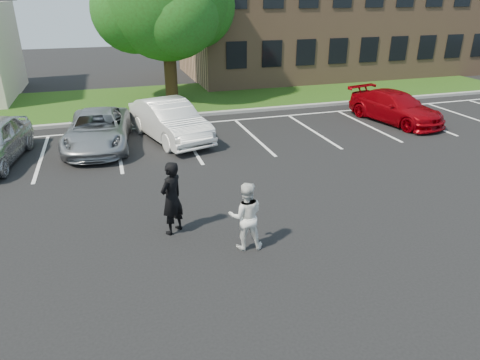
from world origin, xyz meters
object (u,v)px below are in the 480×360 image
object	(u,v)px
man_white_shirt	(246,216)
car_white_sedan	(170,120)
office_building	(334,15)
man_black_suit	(172,198)
car_red_compact	(395,107)
car_silver_minivan	(98,130)

from	to	relation	value
man_white_shirt	car_white_sedan	distance (m)	8.87
man_white_shirt	office_building	bearing A→B (deg)	-110.78
office_building	man_black_suit	bearing A→B (deg)	-126.99
car_white_sedan	car_red_compact	distance (m)	10.60
car_white_sedan	car_silver_minivan	bearing A→B (deg)	165.85
car_silver_minivan	car_white_sedan	bearing A→B (deg)	8.32
man_black_suit	car_silver_minivan	xyz separation A→B (m)	(-1.72, 7.53, -0.25)
man_black_suit	car_silver_minivan	size ratio (longest dim) A/B	0.38
car_red_compact	man_black_suit	bearing A→B (deg)	-161.30
office_building	car_silver_minivan	bearing A→B (deg)	-142.54
car_white_sedan	car_red_compact	world-z (taller)	car_white_sedan
man_black_suit	office_building	bearing A→B (deg)	-166.40
car_silver_minivan	car_red_compact	bearing A→B (deg)	4.56
car_red_compact	office_building	bearing A→B (deg)	61.07
man_black_suit	car_silver_minivan	bearing A→B (deg)	-116.52
office_building	man_white_shirt	size ratio (longest dim) A/B	13.28
man_black_suit	car_silver_minivan	world-z (taller)	man_black_suit
man_white_shirt	car_white_sedan	size ratio (longest dim) A/B	0.34
man_white_shirt	car_white_sedan	world-z (taller)	man_white_shirt
car_silver_minivan	car_white_sedan	distance (m)	2.85
car_silver_minivan	man_white_shirt	bearing A→B (deg)	-63.26
car_white_sedan	car_red_compact	bearing A→B (deg)	-18.92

